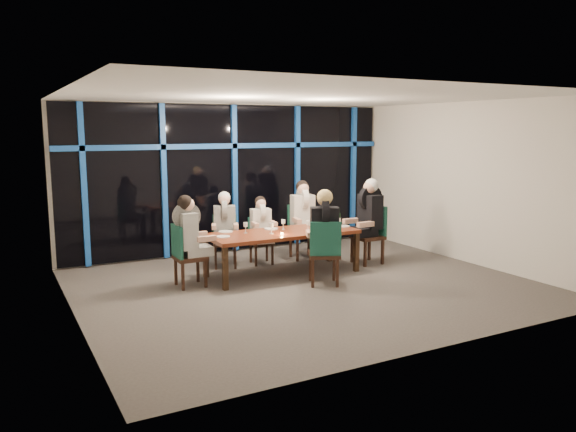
# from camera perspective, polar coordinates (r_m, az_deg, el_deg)

# --- Properties ---
(room) EXTENTS (7.04, 7.00, 3.02)m
(room) POSITION_cam_1_polar(r_m,az_deg,el_deg) (8.79, 1.86, 5.76)
(room) COLOR #5A534F
(room) RESTS_ON ground
(window_wall) EXTENTS (6.86, 0.43, 2.94)m
(window_wall) POSITION_cam_1_polar(r_m,az_deg,el_deg) (11.45, -5.49, 4.07)
(window_wall) COLOR black
(window_wall) RESTS_ON ground
(dining_table) EXTENTS (2.60, 1.00, 0.75)m
(dining_table) POSITION_cam_1_polar(r_m,az_deg,el_deg) (9.65, -0.56, -2.00)
(dining_table) COLOR maroon
(dining_table) RESTS_ON ground
(chair_far_left) EXTENTS (0.56, 0.56, 0.94)m
(chair_far_left) POSITION_cam_1_polar(r_m,az_deg,el_deg) (10.33, -6.43, -2.22)
(chair_far_left) COLOR #311910
(chair_far_left) RESTS_ON ground
(chair_far_mid) EXTENTS (0.45, 0.45, 0.86)m
(chair_far_mid) POSITION_cam_1_polar(r_m,az_deg,el_deg) (10.51, -2.85, -2.21)
(chair_far_mid) COLOR #311910
(chair_far_mid) RESTS_ON ground
(chair_far_right) EXTENTS (0.55, 0.55, 1.04)m
(chair_far_right) POSITION_cam_1_polar(r_m,az_deg,el_deg) (10.93, 1.39, -1.26)
(chair_far_right) COLOR #311910
(chair_far_right) RESTS_ON ground
(chair_end_left) EXTENTS (0.47, 0.47, 1.01)m
(chair_end_left) POSITION_cam_1_polar(r_m,az_deg,el_deg) (9.05, -10.46, -3.66)
(chair_end_left) COLOR #311910
(chair_end_left) RESTS_ON ground
(chair_end_right) EXTENTS (0.51, 0.51, 1.08)m
(chair_end_right) POSITION_cam_1_polar(r_m,az_deg,el_deg) (10.60, 8.51, -1.53)
(chair_end_right) COLOR #311910
(chair_end_right) RESTS_ON ground
(chair_near_mid) EXTENTS (0.65, 0.65, 1.06)m
(chair_near_mid) POSITION_cam_1_polar(r_m,az_deg,el_deg) (8.98, 3.73, -3.43)
(chair_near_mid) COLOR #311910
(chair_near_mid) RESTS_ON ground
(diner_far_left) EXTENTS (0.57, 0.64, 0.92)m
(diner_far_left) POSITION_cam_1_polar(r_m,az_deg,el_deg) (10.19, -6.46, -0.24)
(diner_far_left) COLOR black
(diner_far_left) RESTS_ON ground
(diner_far_mid) EXTENTS (0.46, 0.56, 0.84)m
(diner_far_mid) POSITION_cam_1_polar(r_m,az_deg,el_deg) (10.38, -2.74, -0.41)
(diner_far_mid) COLOR silver
(diner_far_mid) RESTS_ON ground
(diner_far_right) EXTENTS (0.56, 0.68, 1.01)m
(diner_far_right) POSITION_cam_1_polar(r_m,az_deg,el_deg) (10.79, 1.56, 0.80)
(diner_far_right) COLOR silver
(diner_far_right) RESTS_ON ground
(diner_end_left) EXTENTS (0.62, 0.50, 0.98)m
(diner_end_left) POSITION_cam_1_polar(r_m,az_deg,el_deg) (9.00, -10.02, -1.14)
(diner_end_left) COLOR black
(diner_end_left) RESTS_ON ground
(diner_end_right) EXTENTS (0.68, 0.54, 1.06)m
(diner_end_right) POSITION_cam_1_polar(r_m,az_deg,el_deg) (10.48, 8.16, 0.73)
(diner_end_right) COLOR black
(diner_end_right) RESTS_ON ground
(diner_near_mid) EXTENTS (0.67, 0.73, 1.03)m
(diner_near_mid) POSITION_cam_1_polar(r_m,az_deg,el_deg) (8.99, 3.69, -0.70)
(diner_near_mid) COLOR black
(diner_near_mid) RESTS_ON ground
(plate_far_left) EXTENTS (0.24, 0.24, 0.01)m
(plate_far_left) POSITION_cam_1_polar(r_m,az_deg,el_deg) (9.66, -6.36, -1.59)
(plate_far_left) COLOR white
(plate_far_left) RESTS_ON dining_table
(plate_far_mid) EXTENTS (0.24, 0.24, 0.01)m
(plate_far_mid) POSITION_cam_1_polar(r_m,az_deg,el_deg) (9.87, -1.72, -1.31)
(plate_far_mid) COLOR white
(plate_far_mid) RESTS_ON dining_table
(plate_far_right) EXTENTS (0.24, 0.24, 0.01)m
(plate_far_right) POSITION_cam_1_polar(r_m,az_deg,el_deg) (10.30, 2.68, -0.88)
(plate_far_right) COLOR white
(plate_far_right) RESTS_ON dining_table
(plate_end_left) EXTENTS (0.24, 0.24, 0.01)m
(plate_end_left) POSITION_cam_1_polar(r_m,az_deg,el_deg) (9.22, -6.65, -2.09)
(plate_end_left) COLOR white
(plate_end_left) RESTS_ON dining_table
(plate_end_right) EXTENTS (0.24, 0.24, 0.01)m
(plate_end_right) POSITION_cam_1_polar(r_m,az_deg,el_deg) (10.19, 5.61, -1.03)
(plate_end_right) COLOR white
(plate_end_right) RESTS_ON dining_table
(plate_near_mid) EXTENTS (0.24, 0.24, 0.01)m
(plate_near_mid) POSITION_cam_1_polar(r_m,az_deg,el_deg) (9.58, 3.27, -1.63)
(plate_near_mid) COLOR white
(plate_near_mid) RESTS_ON dining_table
(wine_bottle) EXTENTS (0.08, 0.08, 0.35)m
(wine_bottle) POSITION_cam_1_polar(r_m,az_deg,el_deg) (10.15, 5.17, -0.34)
(wine_bottle) COLOR black
(wine_bottle) RESTS_ON dining_table
(water_pitcher) EXTENTS (0.11, 0.10, 0.18)m
(water_pitcher) POSITION_cam_1_polar(r_m,az_deg,el_deg) (9.86, 3.94, -0.85)
(water_pitcher) COLOR silver
(water_pitcher) RESTS_ON dining_table
(tea_light) EXTENTS (0.05, 0.05, 0.03)m
(tea_light) POSITION_cam_1_polar(r_m,az_deg,el_deg) (9.36, -0.62, -1.81)
(tea_light) COLOR #FFA54C
(tea_light) RESTS_ON dining_table
(wine_glass_a) EXTENTS (0.07, 0.07, 0.19)m
(wine_glass_a) POSITION_cam_1_polar(r_m,az_deg,el_deg) (9.43, -1.70, -1.00)
(wine_glass_a) COLOR silver
(wine_glass_a) RESTS_ON dining_table
(wine_glass_b) EXTENTS (0.07, 0.07, 0.17)m
(wine_glass_b) POSITION_cam_1_polar(r_m,az_deg,el_deg) (9.83, -0.48, -0.64)
(wine_glass_b) COLOR silver
(wine_glass_b) RESTS_ON dining_table
(wine_glass_c) EXTENTS (0.06, 0.06, 0.17)m
(wine_glass_c) POSITION_cam_1_polar(r_m,az_deg,el_deg) (9.76, 2.07, -0.75)
(wine_glass_c) COLOR silver
(wine_glass_c) RESTS_ON dining_table
(wine_glass_d) EXTENTS (0.07, 0.07, 0.18)m
(wine_glass_d) POSITION_cam_1_polar(r_m,az_deg,el_deg) (9.51, -4.34, -0.95)
(wine_glass_d) COLOR silver
(wine_glass_d) RESTS_ON dining_table
(wine_glass_e) EXTENTS (0.06, 0.06, 0.16)m
(wine_glass_e) POSITION_cam_1_polar(r_m,az_deg,el_deg) (10.20, 3.99, -0.37)
(wine_glass_e) COLOR white
(wine_glass_e) RESTS_ON dining_table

